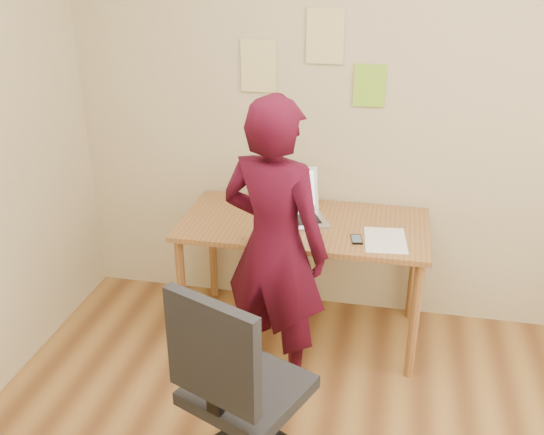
% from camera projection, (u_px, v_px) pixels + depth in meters
% --- Properties ---
extents(room, '(3.58, 3.58, 2.78)m').
position_uv_depth(room, '(321.00, 232.00, 1.92)').
color(room, brown).
rests_on(room, ground).
extents(desk, '(1.40, 0.70, 0.74)m').
position_uv_depth(desk, '(304.00, 236.00, 3.49)').
color(desk, '#966033').
rests_on(desk, ground).
extents(laptop, '(0.46, 0.44, 0.26)m').
position_uv_depth(laptop, '(292.00, 210.00, 3.47)').
color(laptop, '#B1B1B8').
rests_on(laptop, desk).
extents(paper_sheet, '(0.25, 0.33, 0.00)m').
position_uv_depth(paper_sheet, '(385.00, 240.00, 3.24)').
color(paper_sheet, white).
rests_on(paper_sheet, desk).
extents(phone, '(0.08, 0.12, 0.01)m').
position_uv_depth(phone, '(356.00, 239.00, 3.24)').
color(phone, black).
rests_on(phone, desk).
extents(wall_note_left, '(0.21, 0.00, 0.30)m').
position_uv_depth(wall_note_left, '(258.00, 66.00, 3.50)').
color(wall_note_left, '#E5D188').
rests_on(wall_note_left, room).
extents(wall_note_mid, '(0.21, 0.00, 0.30)m').
position_uv_depth(wall_note_mid, '(325.00, 36.00, 3.36)').
color(wall_note_mid, '#E5D188').
rests_on(wall_note_mid, room).
extents(wall_note_right, '(0.18, 0.00, 0.24)m').
position_uv_depth(wall_note_right, '(369.00, 86.00, 3.42)').
color(wall_note_right, '#8DCF2E').
rests_on(wall_note_right, room).
extents(office_chair, '(0.58, 0.59, 1.01)m').
position_uv_depth(office_chair, '(239.00, 405.00, 2.52)').
color(office_chair, black).
rests_on(office_chair, ground).
extents(person, '(0.66, 0.53, 1.58)m').
position_uv_depth(person, '(274.00, 248.00, 3.05)').
color(person, '#3D0819').
rests_on(person, ground).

